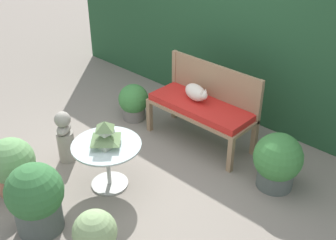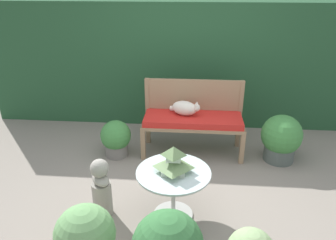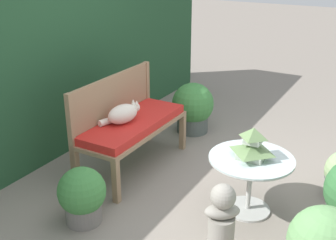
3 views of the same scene
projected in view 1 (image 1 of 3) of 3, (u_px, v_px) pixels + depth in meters
The scene contains 13 objects.
ground at pixel (133, 174), 4.85m from camera, with size 30.00×30.00×0.00m, color gray.
foliage_hedge_back at pixel (256, 41), 5.86m from camera, with size 6.40×0.92×1.95m, color #234C2D.
garden_bench at pixel (200, 109), 5.20m from camera, with size 1.37×0.54×0.55m.
bench_backrest at pixel (214, 85), 5.23m from camera, with size 1.37×0.06×0.99m.
cat at pixel (196, 92), 5.20m from camera, with size 0.42×0.32×0.21m.
patio_table at pixel (107, 153), 4.48m from camera, with size 0.74×0.74×0.53m.
pagoda_birdhouse at pixel (105, 135), 4.36m from camera, with size 0.30×0.30×0.28m.
garden_bust at pixel (65, 137), 4.93m from camera, with size 0.28×0.30×0.65m.
potted_plant_path_edge at pixel (134, 102), 5.81m from camera, with size 0.42×0.42×0.51m.
potted_plant_table_near at pixel (12, 166), 4.44m from camera, with size 0.50×0.50×0.64m.
potted_plant_bench_left at pixel (36, 198), 3.94m from camera, with size 0.55×0.55×0.73m.
potted_plant_table_far at pixel (95, 235), 3.73m from camera, with size 0.40×0.40×0.47m.
potted_plant_patio_mid at pixel (277, 161), 4.51m from camera, with size 0.53×0.53×0.65m.
Camera 1 is at (2.94, -2.53, 3.01)m, focal length 45.00 mm.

